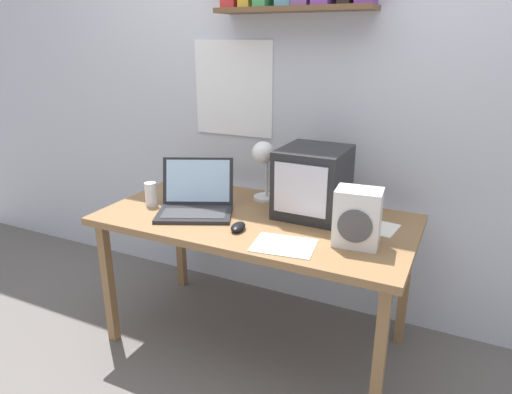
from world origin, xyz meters
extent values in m
plane|color=#645F5B|center=(0.00, 0.00, 0.00)|extent=(12.00, 12.00, 0.00)
cube|color=silver|center=(0.00, 0.53, 1.30)|extent=(5.60, 0.06, 2.60)
cube|color=white|center=(-0.38, 0.49, 1.25)|extent=(0.49, 0.01, 0.53)
cube|color=brown|center=(0.01, 0.41, 1.65)|extent=(0.81, 0.18, 0.02)
cube|color=olive|center=(0.00, 0.00, 0.69)|extent=(1.50, 0.77, 0.03)
cube|color=olive|center=(-0.69, -0.32, 0.34)|extent=(0.04, 0.05, 0.67)
cube|color=olive|center=(0.69, -0.32, 0.34)|extent=(0.04, 0.05, 0.67)
cube|color=olive|center=(-0.69, 0.32, 0.34)|extent=(0.04, 0.05, 0.67)
cube|color=olive|center=(0.69, 0.32, 0.34)|extent=(0.04, 0.05, 0.67)
cube|color=#232326|center=(0.23, 0.16, 0.87)|extent=(0.31, 0.34, 0.33)
cube|color=silver|center=(0.23, -0.01, 0.88)|extent=(0.25, 0.01, 0.24)
cube|color=#232326|center=(-0.27, -0.12, 0.71)|extent=(0.42, 0.36, 0.02)
cube|color=#38383A|center=(-0.27, -0.14, 0.72)|extent=(0.33, 0.24, 0.00)
cube|color=#232326|center=(-0.34, 0.02, 0.84)|extent=(0.36, 0.22, 0.23)
cube|color=#ACCDEC|center=(-0.34, 0.02, 0.84)|extent=(0.32, 0.20, 0.21)
cylinder|color=white|center=(-0.06, 0.26, 0.71)|extent=(0.14, 0.14, 0.01)
cylinder|color=white|center=(-0.06, 0.26, 0.85)|extent=(0.02, 0.02, 0.25)
sphere|color=white|center=(-0.05, 0.19, 0.97)|extent=(0.11, 0.11, 0.11)
cylinder|color=white|center=(-0.55, -0.09, 0.77)|extent=(0.06, 0.06, 0.12)
cylinder|color=#CC3D47|center=(-0.55, -0.09, 0.75)|extent=(0.05, 0.05, 0.09)
cube|color=white|center=(0.51, -0.10, 0.83)|extent=(0.20, 0.15, 0.24)
cylinder|color=#4C4C51|center=(0.52, -0.17, 0.81)|extent=(0.14, 0.02, 0.14)
ellipsoid|color=black|center=(0.00, -0.18, 0.72)|extent=(0.08, 0.11, 0.03)
cube|color=white|center=(0.52, 0.12, 0.71)|extent=(0.26, 0.20, 0.00)
cube|color=silver|center=(0.25, -0.25, 0.71)|extent=(0.28, 0.23, 0.00)
camera|label=1|loc=(0.89, -1.85, 1.52)|focal=32.00mm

